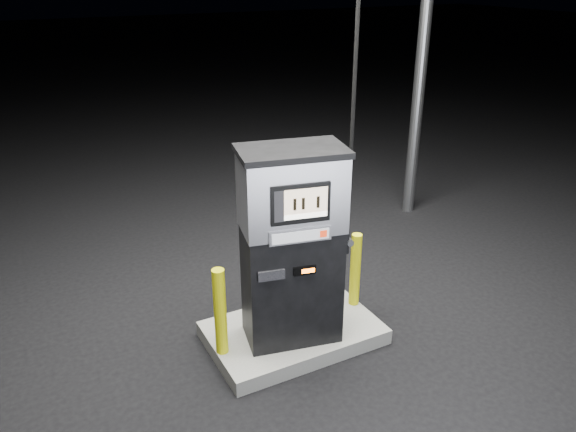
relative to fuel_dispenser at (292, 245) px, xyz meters
name	(u,v)px	position (x,y,z in m)	size (l,w,h in m)	color
ground	(293,339)	(0.07, 0.10, -1.08)	(80.00, 80.00, 0.00)	black
pump_island	(293,333)	(0.07, 0.10, -1.01)	(1.60, 1.00, 0.15)	slate
fuel_dispenser	(292,245)	(0.00, 0.00, 0.00)	(1.04, 0.71, 3.76)	black
bollard_left	(220,312)	(-0.67, 0.06, -0.51)	(0.11, 0.11, 0.83)	yellow
bollard_right	(355,270)	(0.81, 0.18, -0.54)	(0.10, 0.10, 0.78)	yellow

